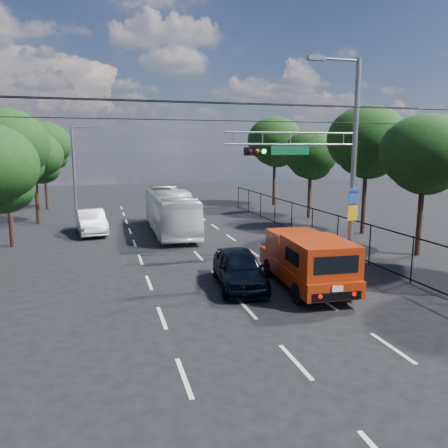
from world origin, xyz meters
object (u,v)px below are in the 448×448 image
object	(u,v)px
red_pickup	(307,260)
navy_hatchback	(239,268)
signal_mast	(331,156)
white_bus	(170,211)
white_van	(91,222)

from	to	relation	value
red_pickup	navy_hatchback	distance (m)	2.74
signal_mast	navy_hatchback	size ratio (longest dim) A/B	2.09
signal_mast	white_bus	size ratio (longest dim) A/B	0.93
navy_hatchback	white_bus	world-z (taller)	white_bus
red_pickup	navy_hatchback	xyz separation A→B (m)	(-2.56, 0.91, -0.41)
signal_mast	white_bus	distance (m)	12.90
red_pickup	white_van	xyz separation A→B (m)	(-8.56, 14.26, -0.40)
signal_mast	navy_hatchback	xyz separation A→B (m)	(-4.78, -1.49, -4.47)
navy_hatchback	signal_mast	bearing A→B (deg)	24.59
signal_mast	red_pickup	xyz separation A→B (m)	(-2.22, -2.40, -4.06)
signal_mast	white_bus	xyz separation A→B (m)	(-5.64, 10.95, -3.82)
red_pickup	navy_hatchback	world-z (taller)	red_pickup
red_pickup	white_van	size ratio (longest dim) A/B	1.28
navy_hatchback	white_bus	xyz separation A→B (m)	(-0.86, 12.44, 0.65)
signal_mast	navy_hatchback	distance (m)	6.71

